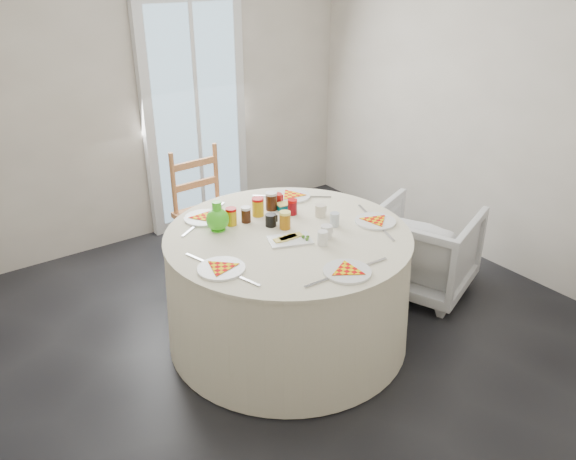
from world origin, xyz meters
TOP-DOWN VIEW (x-y plane):
  - floor at (0.00, 0.00)m, footprint 4.00×4.00m
  - wall_back at (0.00, 2.00)m, footprint 4.00×0.02m
  - wall_right at (2.00, 0.00)m, footprint 0.02×4.00m
  - glass_door at (0.40, 1.95)m, footprint 1.00×0.08m
  - table at (-0.01, -0.04)m, footprint 1.60×1.60m
  - wooden_chair at (0.01, 1.05)m, footprint 0.47×0.45m
  - armchair at (1.18, -0.15)m, footprint 0.88×0.91m
  - place_settings at (-0.01, -0.04)m, footprint 1.87×1.87m
  - jar_cluster at (-0.04, 0.22)m, footprint 0.49×0.28m
  - butter_tub at (0.19, 0.27)m, footprint 0.12×0.09m
  - green_pitcher at (-0.34, 0.25)m, footprint 0.16×0.16m
  - cheese_platter at (-0.07, -0.14)m, footprint 0.30×0.25m
  - mugs_glasses at (0.14, -0.01)m, footprint 0.64×0.64m

SIDE VIEW (x-z plane):
  - floor at x=0.00m, z-range 0.00..0.00m
  - table at x=-0.01m, z-range -0.03..0.78m
  - armchair at x=1.18m, z-range 0.02..0.76m
  - wooden_chair at x=0.01m, z-range -0.04..0.98m
  - place_settings at x=-0.01m, z-range 0.76..0.78m
  - cheese_platter at x=-0.07m, z-range 0.76..0.79m
  - butter_tub at x=0.19m, z-range 0.76..0.81m
  - mugs_glasses at x=0.14m, z-range 0.76..0.86m
  - jar_cluster at x=-0.04m, z-range 0.75..0.89m
  - green_pitcher at x=-0.34m, z-range 0.78..0.96m
  - glass_door at x=0.40m, z-range 0.00..2.10m
  - wall_back at x=0.00m, z-range 0.00..2.60m
  - wall_right at x=2.00m, z-range 0.00..2.60m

